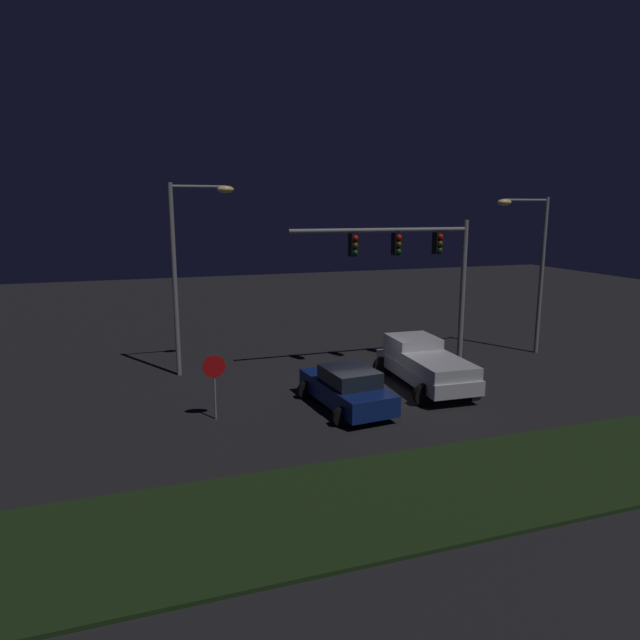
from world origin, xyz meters
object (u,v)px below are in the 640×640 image
object	(u,v)px
car_sedan	(347,388)
street_lamp_left	(187,256)
pickup_truck	(424,361)
traffic_signal_gantry	(416,257)
street_lamp_right	(532,255)
stop_sign	(214,375)

from	to	relation	value
car_sedan	street_lamp_left	distance (m)	8.85
pickup_truck	car_sedan	size ratio (longest dim) A/B	1.20
traffic_signal_gantry	street_lamp_right	xyz separation A→B (m)	(6.28, 0.16, -0.09)
car_sedan	street_lamp_right	distance (m)	12.63
street_lamp_left	street_lamp_right	xyz separation A→B (m)	(15.91, -1.70, -0.26)
car_sedan	street_lamp_right	xyz separation A→B (m)	(11.13, 4.36, 4.07)
car_sedan	street_lamp_left	bearing A→B (deg)	32.61
car_sedan	stop_sign	distance (m)	4.68
pickup_truck	car_sedan	world-z (taller)	pickup_truck
car_sedan	traffic_signal_gantry	bearing A→B (deg)	-54.75
traffic_signal_gantry	stop_sign	world-z (taller)	traffic_signal_gantry
street_lamp_left	car_sedan	bearing A→B (deg)	-51.73
pickup_truck	street_lamp_right	world-z (taller)	street_lamp_right
pickup_truck	car_sedan	distance (m)	4.12
street_lamp_right	car_sedan	bearing A→B (deg)	-158.60
traffic_signal_gantry	street_lamp_left	bearing A→B (deg)	169.06
pickup_truck	car_sedan	xyz separation A→B (m)	(-3.85, -1.44, -0.26)
street_lamp_right	traffic_signal_gantry	bearing A→B (deg)	-178.54
pickup_truck	street_lamp_left	size ratio (longest dim) A/B	0.68
pickup_truck	stop_sign	bearing A→B (deg)	99.51
street_lamp_left	stop_sign	world-z (taller)	street_lamp_left
pickup_truck	stop_sign	xyz separation A→B (m)	(-8.45, -1.05, 0.56)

